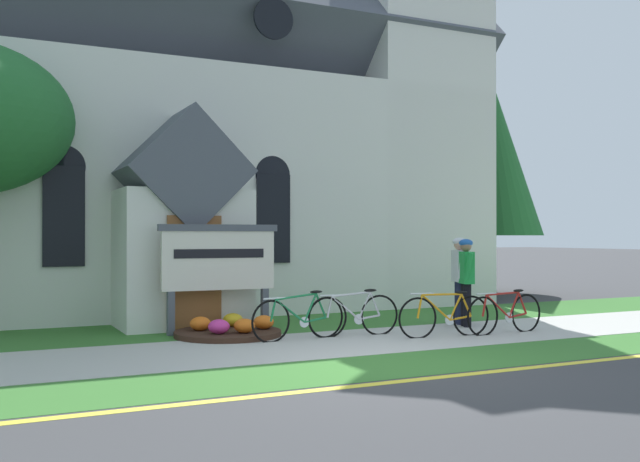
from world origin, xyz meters
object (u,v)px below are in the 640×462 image
object	(u,v)px
bicycle_red	(445,315)
roadside_conifer	(487,151)
bicycle_black	(505,313)
cyclist_in_blue_jersey	(466,275)
cyclist_in_green_jersey	(460,273)
church_sign	(219,261)
bicycle_yellow	(299,318)
bicycle_green	(354,315)

from	to	relation	value
bicycle_red	roadside_conifer	bearing A→B (deg)	46.67
bicycle_black	cyclist_in_blue_jersey	world-z (taller)	cyclist_in_blue_jersey
roadside_conifer	cyclist_in_green_jersey	bearing A→B (deg)	-132.97
church_sign	bicycle_yellow	size ratio (longest dim) A/B	1.23
bicycle_red	cyclist_in_blue_jersey	bearing A→B (deg)	38.61
bicycle_yellow	bicycle_green	bearing A→B (deg)	-1.77
bicycle_black	roadside_conifer	world-z (taller)	roadside_conifer
bicycle_yellow	cyclist_in_green_jersey	size ratio (longest dim) A/B	1.04
roadside_conifer	church_sign	bearing A→B (deg)	-153.71
bicycle_green	bicycle_black	bearing A→B (deg)	-19.50
bicycle_red	roadside_conifer	xyz separation A→B (m)	(6.75, 7.16, 3.93)
cyclist_in_blue_jersey	cyclist_in_green_jersey	distance (m)	0.36
cyclist_in_green_jersey	roadside_conifer	distance (m)	8.71
bicycle_green	cyclist_in_blue_jersey	world-z (taller)	cyclist_in_blue_jersey
bicycle_black	cyclist_in_green_jersey	distance (m)	1.53
bicycle_green	roadside_conifer	distance (m)	11.04
church_sign	bicycle_yellow	world-z (taller)	church_sign
cyclist_in_green_jersey	bicycle_green	bearing A→B (deg)	-169.27
roadside_conifer	bicycle_red	bearing A→B (deg)	-133.33
cyclist_in_green_jersey	roadside_conifer	bearing A→B (deg)	47.03
bicycle_yellow	bicycle_black	distance (m)	3.69
bicycle_green	bicycle_red	distance (m)	1.55
bicycle_red	church_sign	bearing A→B (deg)	146.64
church_sign	bicycle_red	size ratio (longest dim) A/B	1.25
bicycle_red	roadside_conifer	world-z (taller)	roadside_conifer
bicycle_yellow	bicycle_red	size ratio (longest dim) A/B	1.02
bicycle_yellow	cyclist_in_green_jersey	bearing A→B (deg)	7.26
cyclist_in_blue_jersey	roadside_conifer	xyz separation A→B (m)	(5.60, 6.24, 3.32)
bicycle_yellow	cyclist_in_blue_jersey	bearing A→B (deg)	1.98
church_sign	cyclist_in_blue_jersey	size ratio (longest dim) A/B	1.30
church_sign	cyclist_in_blue_jersey	world-z (taller)	church_sign
bicycle_black	roadside_conifer	distance (m)	9.97
bicycle_green	cyclist_in_green_jersey	world-z (taller)	cyclist_in_green_jersey
bicycle_black	cyclist_in_green_jersey	bearing A→B (deg)	87.41
roadside_conifer	bicycle_yellow	bearing A→B (deg)	-145.13
bicycle_red	bicycle_yellow	bearing A→B (deg)	161.39
church_sign	roadside_conifer	bearing A→B (deg)	26.29
bicycle_yellow	bicycle_black	world-z (taller)	bicycle_yellow
cyclist_in_blue_jersey	roadside_conifer	bearing A→B (deg)	48.08
church_sign	roadside_conifer	size ratio (longest dim) A/B	0.32
bicycle_black	roadside_conifer	size ratio (longest dim) A/B	0.25
church_sign	bicycle_black	xyz separation A→B (m)	(4.51, -2.32, -0.92)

